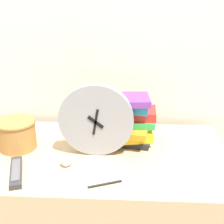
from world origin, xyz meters
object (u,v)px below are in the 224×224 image
object	(u,v)px
desk_clock	(96,120)
crumpled_paper_ball	(66,161)
basket	(17,133)
tv_remote	(16,172)
pen	(105,184)
book_stack	(126,120)

from	to	relation	value
desk_clock	crumpled_paper_ball	distance (m)	0.19
basket	tv_remote	world-z (taller)	basket
desk_clock	tv_remote	distance (m)	0.35
crumpled_paper_ball	pen	xyz separation A→B (m)	(0.15, -0.12, -0.02)
book_stack	basket	size ratio (longest dim) A/B	1.60
basket	pen	size ratio (longest dim) A/B	1.41
crumpled_paper_ball	tv_remote	bearing A→B (deg)	-158.17
pen	crumpled_paper_ball	bearing A→B (deg)	143.24
book_stack	tv_remote	size ratio (longest dim) A/B	1.34
tv_remote	crumpled_paper_ball	bearing A→B (deg)	21.83
desk_clock	basket	world-z (taller)	desk_clock
book_stack	tv_remote	bearing A→B (deg)	-144.41
tv_remote	pen	size ratio (longest dim) A/B	1.70
desk_clock	book_stack	world-z (taller)	desk_clock
basket	pen	xyz separation A→B (m)	(0.39, -0.25, -0.06)
desk_clock	crumpled_paper_ball	size ratio (longest dim) A/B	6.65
book_stack	pen	bearing A→B (deg)	-101.65
tv_remote	book_stack	bearing A→B (deg)	35.59
desk_clock	book_stack	bearing A→B (deg)	43.99
desk_clock	book_stack	xyz separation A→B (m)	(0.12, 0.11, -0.04)
book_stack	crumpled_paper_ball	distance (m)	0.32
book_stack	basket	world-z (taller)	book_stack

